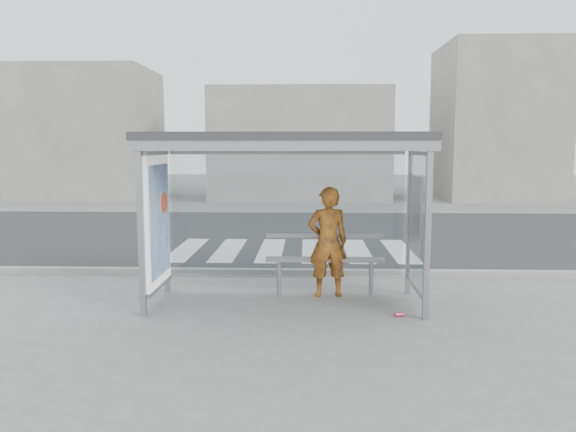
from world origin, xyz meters
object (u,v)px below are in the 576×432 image
object	(u,v)px
bus_shelter	(261,175)
person	(328,242)
bench	(325,260)
soda_can	(399,315)

from	to	relation	value
bus_shelter	person	distance (m)	1.57
bench	soda_can	size ratio (longest dim) A/B	15.77
bus_shelter	bench	size ratio (longest dim) A/B	2.20
bench	bus_shelter	bearing A→B (deg)	-152.50
bus_shelter	soda_can	xyz separation A→B (m)	(2.03, -0.65, -1.95)
bus_shelter	soda_can	size ratio (longest dim) A/B	34.69
bus_shelter	soda_can	bearing A→B (deg)	-17.79
person	bus_shelter	bearing A→B (deg)	15.40
person	bench	distance (m)	0.32
bus_shelter	bench	xyz separation A→B (m)	(1.00, 0.52, -1.40)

